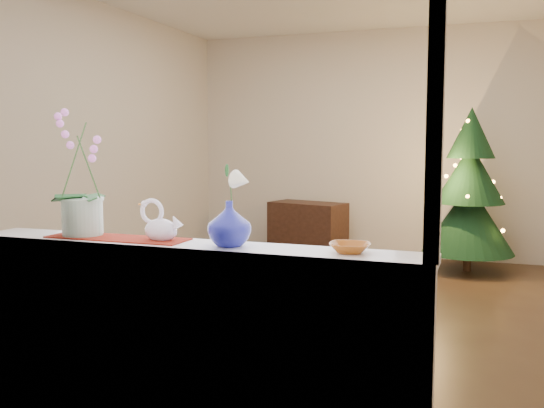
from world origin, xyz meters
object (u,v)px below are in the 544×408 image
(paperweight, at_px, (231,239))
(side_table, at_px, (308,230))
(swan, at_px, (161,221))
(amber_dish, at_px, (350,248))
(xmas_tree, at_px, (469,190))
(blue_vase, at_px, (229,220))
(orchid_pot, at_px, (81,173))

(paperweight, height_order, side_table, paperweight)
(side_table, bearing_deg, swan, -66.92)
(amber_dish, height_order, xmas_tree, xmas_tree)
(paperweight, bearing_deg, swan, 175.58)
(xmas_tree, bearing_deg, blue_vase, -101.57)
(orchid_pot, height_order, amber_dish, orchid_pot)
(orchid_pot, relative_size, side_table, 0.70)
(paperweight, distance_m, xmas_tree, 4.38)
(amber_dish, bearing_deg, paperweight, -176.32)
(swan, xyz_separation_m, side_table, (-0.60, 4.44, -0.68))
(orchid_pot, distance_m, swan, 0.49)
(orchid_pot, bearing_deg, blue_vase, -1.61)
(paperweight, xyz_separation_m, amber_dish, (0.52, 0.03, -0.02))
(xmas_tree, bearing_deg, paperweight, -101.38)
(swan, distance_m, xmas_tree, 4.44)
(swan, bearing_deg, orchid_pot, -168.35)
(amber_dish, bearing_deg, blue_vase, -177.47)
(blue_vase, height_order, side_table, blue_vase)
(blue_vase, distance_m, amber_dish, 0.54)
(orchid_pot, bearing_deg, paperweight, -2.29)
(orchid_pot, distance_m, blue_vase, 0.81)
(amber_dish, relative_size, xmas_tree, 0.08)
(amber_dish, distance_m, side_table, 4.72)
(paperweight, bearing_deg, orchid_pot, 177.71)
(paperweight, xyz_separation_m, side_table, (-0.96, 4.47, -0.63))
(swan, distance_m, paperweight, 0.37)
(blue_vase, xyz_separation_m, side_table, (-0.95, 4.46, -0.71))
(paperweight, bearing_deg, side_table, 102.17)
(amber_dish, relative_size, side_table, 0.16)
(blue_vase, height_order, paperweight, blue_vase)
(swan, bearing_deg, blue_vase, 9.17)
(paperweight, xyz_separation_m, xmas_tree, (0.86, 4.29, -0.09))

